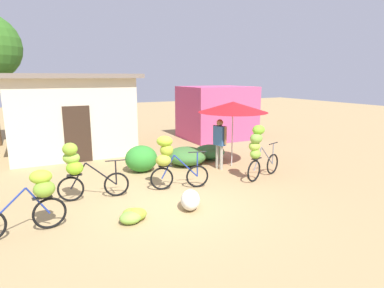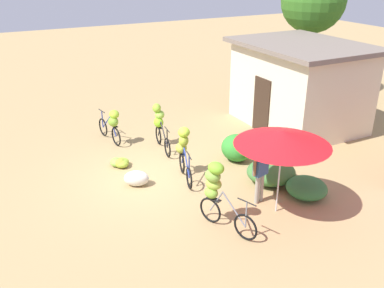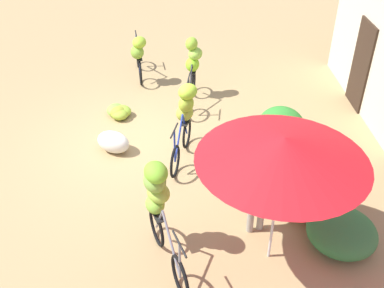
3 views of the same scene
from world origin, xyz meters
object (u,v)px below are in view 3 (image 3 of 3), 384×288
object	(u,v)px
market_umbrella	(283,149)
bicycle_leftmost	(138,53)
bicycle_near_pile	(193,66)
bicycle_center_loaded	(185,115)
produce_sack	(113,142)
person_vendor	(260,181)
bicycle_by_shop	(159,202)
banana_pile_on_ground	(119,112)

from	to	relation	value
market_umbrella	bicycle_leftmost	xyz separation A→B (m)	(-6.04, -2.31, -1.27)
bicycle_leftmost	bicycle_near_pile	world-z (taller)	bicycle_near_pile
market_umbrella	bicycle_center_loaded	xyz separation A→B (m)	(-2.80, -1.22, -1.14)
bicycle_near_pile	produce_sack	xyz separation A→B (m)	(2.19, -1.67, -0.63)
bicycle_center_loaded	person_vendor	bearing A→B (deg)	26.04
bicycle_near_pile	bicycle_by_shop	xyz separation A→B (m)	(4.87, -0.66, 0.13)
market_umbrella	banana_pile_on_ground	xyz separation A→B (m)	(-4.22, -2.69, -1.88)
bicycle_by_shop	produce_sack	bearing A→B (deg)	-159.25
bicycle_by_shop	produce_sack	world-z (taller)	bicycle_by_shop
market_umbrella	produce_sack	bearing A→B (deg)	-137.19
produce_sack	person_vendor	distance (m)	3.50
bicycle_near_pile	person_vendor	world-z (taller)	person_vendor
bicycle_near_pile	banana_pile_on_ground	distance (m)	2.03
bicycle_by_shop	market_umbrella	bearing A→B (deg)	83.45
bicycle_center_loaded	banana_pile_on_ground	world-z (taller)	bicycle_center_loaded
market_umbrella	banana_pile_on_ground	size ratio (longest dim) A/B	3.30
bicycle_center_loaded	person_vendor	xyz separation A→B (m)	(2.22, 1.09, 0.14)
bicycle_leftmost	produce_sack	size ratio (longest dim) A/B	2.44
banana_pile_on_ground	person_vendor	world-z (taller)	person_vendor
bicycle_leftmost	banana_pile_on_ground	distance (m)	1.96
bicycle_by_shop	produce_sack	distance (m)	2.96
bicycle_center_loaded	produce_sack	size ratio (longest dim) A/B	2.24
market_umbrella	bicycle_center_loaded	size ratio (longest dim) A/B	1.47
bicycle_leftmost	produce_sack	xyz separation A→B (m)	(3.18, -0.34, -0.52)
bicycle_near_pile	person_vendor	xyz separation A→B (m)	(4.48, 0.85, 0.16)
bicycle_near_pile	produce_sack	bearing A→B (deg)	-37.40
produce_sack	person_vendor	bearing A→B (deg)	47.77
banana_pile_on_ground	person_vendor	distance (m)	4.54
bicycle_near_pile	bicycle_center_loaded	distance (m)	2.27
bicycle_center_loaded	person_vendor	world-z (taller)	person_vendor
market_umbrella	person_vendor	distance (m)	1.16
market_umbrella	bicycle_leftmost	size ratio (longest dim) A/B	1.35
bicycle_center_loaded	bicycle_near_pile	bearing A→B (deg)	174.16
banana_pile_on_ground	bicycle_by_shop	bearing A→B (deg)	14.55
produce_sack	bicycle_center_loaded	bearing A→B (deg)	87.13
market_umbrella	produce_sack	distance (m)	4.30
banana_pile_on_ground	person_vendor	xyz separation A→B (m)	(3.65, 2.56, 0.89)
person_vendor	produce_sack	bearing A→B (deg)	-132.23
market_umbrella	banana_pile_on_ground	distance (m)	5.35
bicycle_near_pile	bicycle_center_loaded	world-z (taller)	bicycle_near_pile
market_umbrella	person_vendor	xyz separation A→B (m)	(-0.58, -0.13, -1.00)
bicycle_leftmost	bicycle_by_shop	world-z (taller)	bicycle_by_shop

